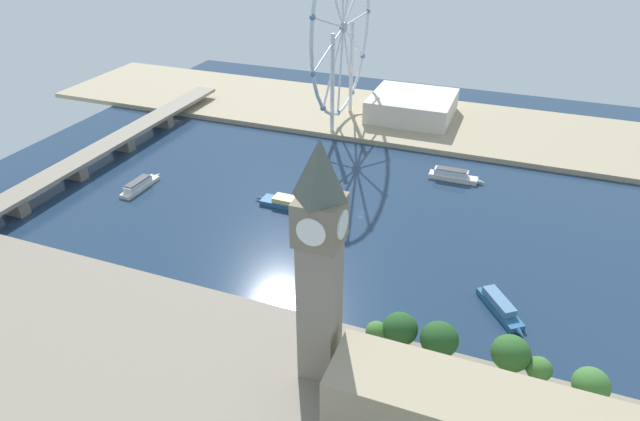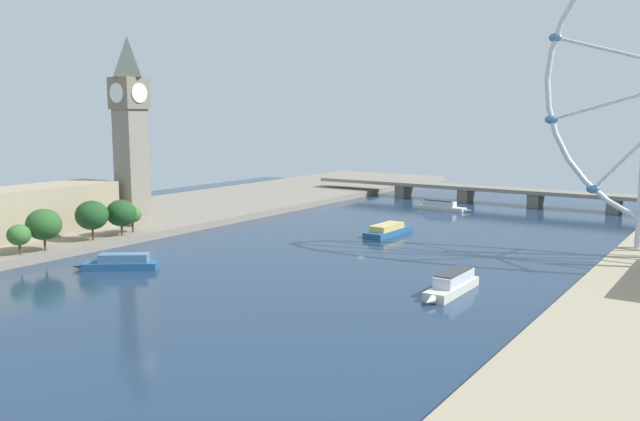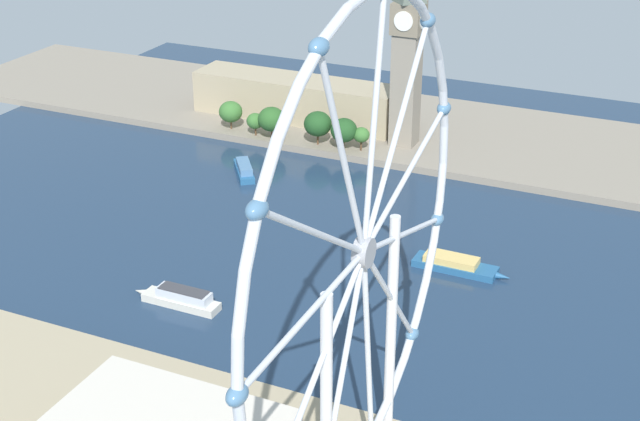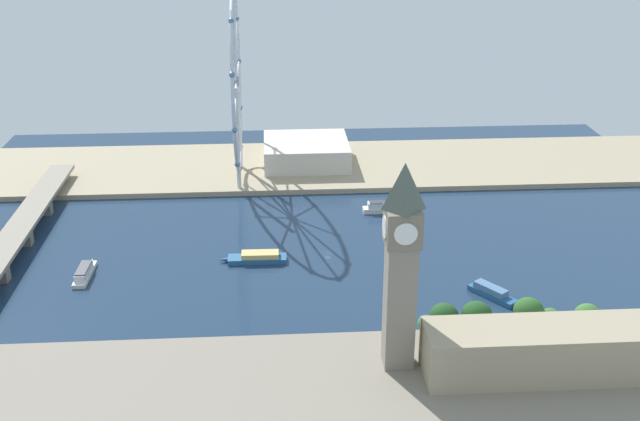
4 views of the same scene
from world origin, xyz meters
The scene contains 9 objects.
ground_plane centered at (0.00, 0.00, 0.00)m, with size 417.10×417.10×0.00m, color #1E334C.
riverbank_left centered at (-123.55, 0.00, 1.50)m, with size 90.00×520.00×3.00m, color gray.
clock_tower centered at (-100.92, -17.95, 43.56)m, with size 13.11×13.11×77.80m.
parliament_block centered at (-111.05, -74.32, 12.45)m, with size 22.00×96.74×18.89m, color tan.
tree_row_embankment centered at (-84.06, -62.08, 11.61)m, with size 14.68×71.80×14.72m.
ferris_wheel centered at (103.13, 45.06, 60.95)m, with size 106.84×3.20×111.55m.
tour_boat_0 centered at (-6.85, 34.16, 1.95)m, with size 8.66×32.51×4.65m.
tour_boat_1 centered at (49.91, -35.70, 2.51)m, with size 6.21×29.47×5.95m.
tour_boat_3 centered at (-49.16, -68.04, 2.14)m, with size 24.35×19.39×5.09m.
Camera 3 is at (256.13, 105.27, 148.39)m, focal length 52.32 mm.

